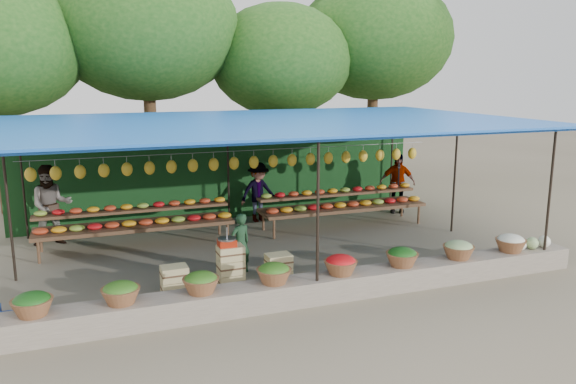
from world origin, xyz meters
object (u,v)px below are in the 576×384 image
object	(u,v)px
crate_counter	(229,271)
weighing_scale	(227,242)
blue_crate_front	(8,326)
vendor_seated	(240,243)

from	to	relation	value
crate_counter	weighing_scale	bearing A→B (deg)	180.00
crate_counter	blue_crate_front	world-z (taller)	crate_counter
vendor_seated	weighing_scale	bearing A→B (deg)	37.22
crate_counter	weighing_scale	world-z (taller)	weighing_scale
weighing_scale	blue_crate_front	distance (m)	3.62
blue_crate_front	weighing_scale	bearing A→B (deg)	16.40
weighing_scale	vendor_seated	world-z (taller)	vendor_seated
weighing_scale	vendor_seated	distance (m)	0.83
weighing_scale	blue_crate_front	xyz separation A→B (m)	(-3.47, -0.78, -0.69)
vendor_seated	blue_crate_front	size ratio (longest dim) A/B	2.11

